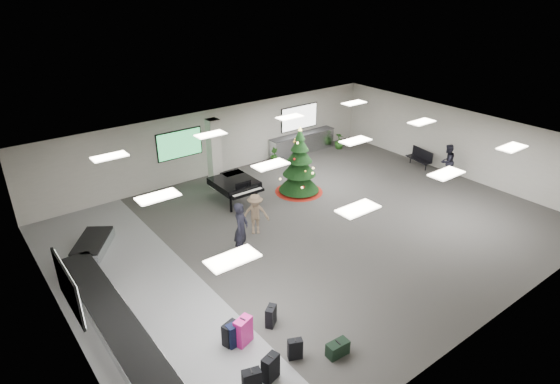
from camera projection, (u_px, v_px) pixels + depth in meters
ground at (313, 229)px, 17.97m from camera, size 18.00×18.00×0.00m
room_envelope at (295, 170)px, 17.24m from camera, size 18.02×14.02×3.21m
baggage_carousel at (111, 305)px, 13.52m from camera, size 2.28×9.71×0.43m
service_counter at (302, 143)px, 25.25m from camera, size 4.05×0.65×1.08m
suitcase_0 at (270, 368)px, 11.22m from camera, size 0.50×0.36×0.72m
suitcase_1 at (295, 349)px, 11.86m from camera, size 0.42×0.33×0.59m
pink_suitcase at (243, 331)px, 12.30m from camera, size 0.56×0.43×0.80m
suitcase_3 at (271, 316)px, 12.97m from camera, size 0.46×0.41×0.62m
navy_suitcase at (235, 334)px, 12.26m from camera, size 0.44×0.27×0.69m
suitcase_5 at (252, 382)px, 10.86m from camera, size 0.49×0.36×0.68m
green_duffel at (338, 349)px, 11.99m from camera, size 0.61×0.33×0.42m
suitcase_8 at (231, 333)px, 12.31m from camera, size 0.49×0.36×0.67m
christmas_tree at (299, 170)px, 20.54m from camera, size 2.15×2.15×3.06m
grand_piano at (235, 184)px, 19.68m from camera, size 1.64×2.08×1.18m
bench at (420, 157)px, 23.50m from camera, size 0.74×1.48×0.89m
traveler_a at (241, 229)px, 16.02m from camera, size 0.84×0.80×1.94m
traveler_b at (255, 214)px, 17.35m from camera, size 1.19×1.05×1.59m
traveler_bench at (447, 161)px, 22.03m from camera, size 0.83×0.66×1.68m
potted_plant_left at (274, 155)px, 24.00m from camera, size 0.56×0.59×0.84m
potted_plant_right at (339, 141)px, 25.88m from camera, size 0.64×0.64×0.89m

